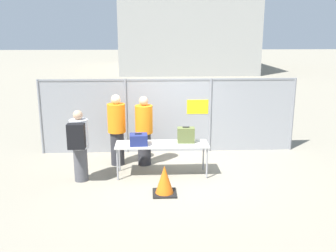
{
  "coord_description": "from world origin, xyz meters",
  "views": [
    {
      "loc": [
        -0.51,
        -8.38,
        3.36
      ],
      "look_at": [
        -0.07,
        0.64,
        1.05
      ],
      "focal_mm": 40.0,
      "sensor_mm": 36.0,
      "label": 1
    }
  ],
  "objects": [
    {
      "name": "ground_plane",
      "position": [
        0.0,
        0.0,
        0.0
      ],
      "size": [
        120.0,
        120.0,
        0.0
      ],
      "primitive_type": "plane",
      "color": "gray"
    },
    {
      "name": "suitcase_olive",
      "position": [
        0.33,
        0.12,
        0.96
      ],
      "size": [
        0.41,
        0.24,
        0.39
      ],
      "color": "#566033",
      "rests_on": "inspection_table"
    },
    {
      "name": "inspection_table",
      "position": [
        -0.25,
        0.04,
        0.72
      ],
      "size": [
        2.19,
        0.7,
        0.77
      ],
      "color": "#B2B2AD",
      "rests_on": "ground_plane"
    },
    {
      "name": "traffic_cone",
      "position": [
        -0.23,
        -1.06,
        0.29
      ],
      "size": [
        0.5,
        0.5,
        0.63
      ],
      "color": "black",
      "rests_on": "ground_plane"
    },
    {
      "name": "traveler_hooded",
      "position": [
        -2.12,
        -0.28,
        0.91
      ],
      "size": [
        0.41,
        0.63,
        1.65
      ],
      "rotation": [
        0.0,
        0.0,
        -0.21
      ],
      "color": "#4C4C51",
      "rests_on": "ground_plane"
    },
    {
      "name": "fence_section",
      "position": [
        0.01,
        1.81,
        1.09
      ],
      "size": [
        7.14,
        0.07,
        2.09
      ],
      "color": "gray",
      "rests_on": "ground_plane"
    },
    {
      "name": "suitcase_navy",
      "position": [
        -0.79,
        -0.01,
        0.9
      ],
      "size": [
        0.43,
        0.36,
        0.28
      ],
      "color": "navy",
      "rests_on": "inspection_table"
    },
    {
      "name": "distant_hangar",
      "position": [
        2.52,
        26.0,
        3.72
      ],
      "size": [
        10.65,
        12.9,
        7.43
      ],
      "color": "#999993",
      "rests_on": "ground_plane"
    },
    {
      "name": "security_worker_near",
      "position": [
        -0.67,
        0.77,
        0.92
      ],
      "size": [
        0.44,
        0.44,
        1.78
      ],
      "rotation": [
        0.0,
        0.0,
        3.24
      ],
      "color": "#2D2D33",
      "rests_on": "ground_plane"
    },
    {
      "name": "security_worker_far",
      "position": [
        -1.36,
        0.81,
        0.94
      ],
      "size": [
        0.45,
        0.45,
        1.82
      ],
      "rotation": [
        0.0,
        0.0,
        3.34
      ],
      "color": "#2D2D33",
      "rests_on": "ground_plane"
    },
    {
      "name": "utility_trailer",
      "position": [
        1.8,
        3.49,
        0.43
      ],
      "size": [
        4.0,
        2.35,
        0.71
      ],
      "color": "#B2B2B7",
      "rests_on": "ground_plane"
    }
  ]
}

